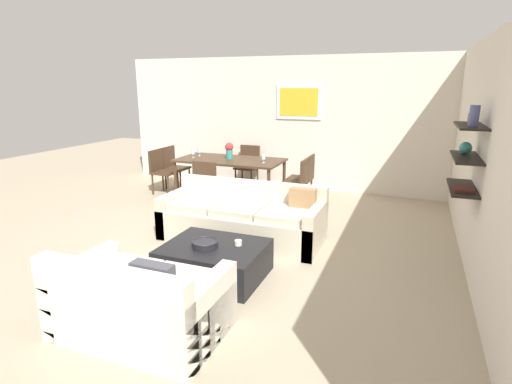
# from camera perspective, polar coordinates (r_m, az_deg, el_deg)

# --- Properties ---
(ground_plane) EXTENTS (18.00, 18.00, 0.00)m
(ground_plane) POSITION_cam_1_polar(r_m,az_deg,el_deg) (5.63, -4.57, -7.51)
(ground_plane) COLOR tan
(back_wall_unit) EXTENTS (8.40, 0.09, 2.70)m
(back_wall_unit) POSITION_cam_1_polar(r_m,az_deg,el_deg) (8.48, 7.66, 9.43)
(back_wall_unit) COLOR silver
(back_wall_unit) RESTS_ON ground
(right_wall_shelf_unit) EXTENTS (0.34, 8.20, 2.70)m
(right_wall_shelf_unit) POSITION_cam_1_polar(r_m,az_deg,el_deg) (5.37, 28.92, 4.59)
(right_wall_shelf_unit) COLOR silver
(right_wall_shelf_unit) RESTS_ON ground
(sofa_beige) EXTENTS (2.27, 0.90, 0.78)m
(sofa_beige) POSITION_cam_1_polar(r_m,az_deg,el_deg) (5.75, -1.83, -3.86)
(sofa_beige) COLOR beige
(sofa_beige) RESTS_ON ground
(loveseat_white) EXTENTS (1.43, 0.90, 0.78)m
(loveseat_white) POSITION_cam_1_polar(r_m,az_deg,el_deg) (3.80, -15.98, -14.78)
(loveseat_white) COLOR silver
(loveseat_white) RESTS_ON ground
(coffee_table) EXTENTS (1.12, 0.90, 0.38)m
(coffee_table) POSITION_cam_1_polar(r_m,az_deg,el_deg) (4.72, -5.85, -9.58)
(coffee_table) COLOR black
(coffee_table) RESTS_ON ground
(decorative_bowl) EXTENTS (0.30, 0.30, 0.07)m
(decorative_bowl) POSITION_cam_1_polar(r_m,az_deg,el_deg) (4.60, -7.18, -7.18)
(decorative_bowl) COLOR black
(decorative_bowl) RESTS_ON coffee_table
(candle_jar) EXTENTS (0.08, 0.08, 0.06)m
(candle_jar) POSITION_cam_1_polar(r_m,az_deg,el_deg) (4.62, -2.52, -7.13)
(candle_jar) COLOR silver
(candle_jar) RESTS_ON coffee_table
(dining_table) EXTENTS (2.03, 1.02, 0.75)m
(dining_table) POSITION_cam_1_polar(r_m,az_deg,el_deg) (7.85, -3.68, 4.18)
(dining_table) COLOR #422D1E
(dining_table) RESTS_ON ground
(dining_chair_right_near) EXTENTS (0.44, 0.44, 0.88)m
(dining_chair_right_near) POSITION_cam_1_polar(r_m,az_deg,el_deg) (7.19, 5.90, 1.65)
(dining_chair_right_near) COLOR #422D1E
(dining_chair_right_near) RESTS_ON ground
(dining_chair_right_far) EXTENTS (0.44, 0.44, 0.88)m
(dining_chair_right_far) POSITION_cam_1_polar(r_m,az_deg,el_deg) (7.63, 6.83, 2.38)
(dining_chair_right_far) COLOR #422D1E
(dining_chair_right_far) RESTS_ON ground
(dining_chair_foot) EXTENTS (0.44, 0.44, 0.88)m
(dining_chair_foot) POSITION_cam_1_polar(r_m,az_deg,el_deg) (7.08, -6.78, 1.42)
(dining_chair_foot) COLOR #422D1E
(dining_chair_foot) RESTS_ON ground
(dining_chair_left_near) EXTENTS (0.44, 0.44, 0.88)m
(dining_chair_left_near) POSITION_cam_1_polar(r_m,az_deg,el_deg) (8.38, -13.19, 3.23)
(dining_chair_left_near) COLOR #422D1E
(dining_chair_left_near) RESTS_ON ground
(dining_chair_left_far) EXTENTS (0.44, 0.44, 0.88)m
(dining_chair_left_far) POSITION_cam_1_polar(r_m,az_deg,el_deg) (8.76, -11.50, 3.81)
(dining_chair_left_far) COLOR #422D1E
(dining_chair_left_far) RESTS_ON ground
(dining_chair_head) EXTENTS (0.44, 0.44, 0.88)m
(dining_chair_head) POSITION_cam_1_polar(r_m,az_deg,el_deg) (8.71, -1.11, 4.04)
(dining_chair_head) COLOR #422D1E
(dining_chair_head) RESTS_ON ground
(wine_glass_left_far) EXTENTS (0.07, 0.07, 0.16)m
(wine_glass_left_far) POSITION_cam_1_polar(r_m,az_deg,el_deg) (8.26, -7.97, 5.80)
(wine_glass_left_far) COLOR silver
(wine_glass_left_far) RESTS_ON dining_table
(wine_glass_left_near) EXTENTS (0.06, 0.06, 0.16)m
(wine_glass_left_near) POSITION_cam_1_polar(r_m,az_deg,el_deg) (8.04, -8.85, 5.54)
(wine_glass_left_near) COLOR silver
(wine_glass_left_near) RESTS_ON dining_table
(wine_glass_right_near) EXTENTS (0.07, 0.07, 0.16)m
(wine_glass_right_near) POSITION_cam_1_polar(r_m,az_deg,el_deg) (7.42, 1.05, 4.91)
(wine_glass_right_near) COLOR silver
(wine_glass_right_near) RESTS_ON dining_table
(centerpiece_vase) EXTENTS (0.16, 0.16, 0.31)m
(centerpiece_vase) POSITION_cam_1_polar(r_m,az_deg,el_deg) (7.86, -3.77, 5.94)
(centerpiece_vase) COLOR teal
(centerpiece_vase) RESTS_ON dining_table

